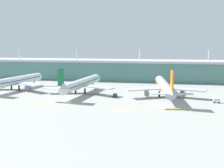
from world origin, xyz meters
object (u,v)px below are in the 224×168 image
airliner_nearest (16,81)px  pushback_tug (115,95)px  airliner_near_middle (81,84)px  safety_cone_left_wingtip (164,101)px  airliner_far_middle (165,86)px  baggage_cart (217,101)px  safety_cone_nose_front (141,103)px

airliner_nearest → pushback_tug: airliner_nearest is taller
airliner_near_middle → safety_cone_left_wingtip: (53.56, -17.51, -6.10)m
airliner_far_middle → pushback_tug: (-29.39, -6.06, -5.36)m
airliner_far_middle → baggage_cart: size_ratio=19.48×
airliner_far_middle → airliner_near_middle: bearing=177.5°
pushback_tug → safety_cone_nose_front: pushback_tug is taller
airliner_near_middle → baggage_cart: airliner_near_middle is taller
pushback_tug → safety_cone_nose_front: size_ratio=6.59×
airliner_nearest → airliner_near_middle: 48.74m
airliner_far_middle → safety_cone_nose_front: size_ratio=101.71×
airliner_far_middle → safety_cone_left_wingtip: 16.37m
airliner_near_middle → safety_cone_nose_front: bearing=-31.2°
safety_cone_left_wingtip → safety_cone_nose_front: same height
airliner_nearest → safety_cone_nose_front: bearing=-18.3°
airliner_far_middle → safety_cone_left_wingtip: bearing=-89.2°
pushback_tug → airliner_near_middle: bearing=160.7°
safety_cone_left_wingtip → baggage_cart: bearing=5.2°
airliner_far_middle → safety_cone_nose_front: airliner_far_middle is taller
pushback_tug → safety_cone_left_wingtip: size_ratio=6.59×
safety_cone_nose_front → airliner_near_middle: bearing=148.8°
airliner_near_middle → safety_cone_nose_front: (41.24, -24.96, -6.10)m
airliner_nearest → airliner_far_middle: (101.86, -7.11, 0.01)m
airliner_near_middle → safety_cone_nose_front: airliner_near_middle is taller
airliner_nearest → baggage_cart: (130.03, -19.75, -5.18)m
pushback_tug → airliner_far_middle: bearing=11.7°
pushback_tug → baggage_cart: bearing=-6.5°
airliner_nearest → safety_cone_left_wingtip: 104.65m
safety_cone_left_wingtip → safety_cone_nose_front: size_ratio=1.00×
safety_cone_left_wingtip → airliner_nearest: bearing=167.7°
baggage_cart → safety_cone_nose_front: (-40.29, -9.99, -0.91)m
airliner_near_middle → airliner_far_middle: same height
baggage_cart → safety_cone_left_wingtip: baggage_cart is taller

